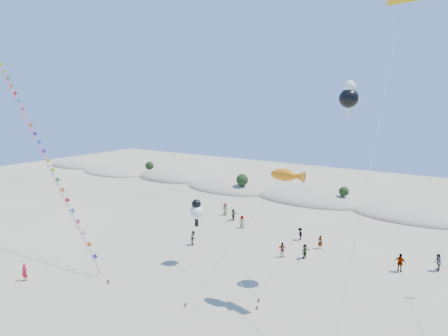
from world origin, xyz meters
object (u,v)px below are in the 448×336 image
(kite_train, at_px, (34,131))
(flyer_foreground, at_px, (25,273))
(parafoil_kite, at_px, (403,3))
(fish_kite, at_px, (287,175))

(kite_train, height_order, flyer_foreground, kite_train)
(kite_train, bearing_deg, parafoil_kite, 11.80)
(kite_train, xyz_separation_m, parafoil_kite, (36.94, 7.72, 10.61))
(parafoil_kite, bearing_deg, fish_kite, -147.15)
(kite_train, height_order, fish_kite, kite_train)
(parafoil_kite, bearing_deg, kite_train, -168.20)
(flyer_foreground, bearing_deg, parafoil_kite, 5.25)
(parafoil_kite, distance_m, flyer_foreground, 39.60)
(parafoil_kite, relative_size, flyer_foreground, 15.14)
(flyer_foreground, bearing_deg, kite_train, 118.57)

